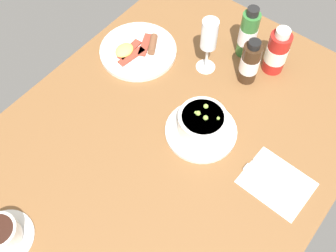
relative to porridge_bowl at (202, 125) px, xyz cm
name	(u,v)px	position (x,y,z in cm)	size (l,w,h in cm)	color
ground_plane	(172,141)	(-6.13, 5.02, -5.23)	(110.00, 84.00, 3.00)	brown
porridge_bowl	(202,125)	(0.00, 0.00, 0.00)	(19.19, 19.19, 8.49)	silver
cutlery_setting	(275,181)	(-0.24, -23.02, -3.47)	(13.83, 17.12, 0.90)	silver
coffee_cup	(1,234)	(-51.23, 18.60, -0.96)	(13.70, 13.38, 5.89)	silver
wine_glass	(209,37)	(19.40, 12.31, 8.60)	(5.75, 5.75, 18.06)	white
sauce_bottle_brown	(250,63)	(23.38, 0.61, 2.99)	(5.40, 5.40, 14.83)	#382314
sauce_bottle_green	(248,34)	(31.48, 6.56, 4.05)	(5.31, 5.31, 17.16)	#337233
sauce_bottle_red	(277,52)	(31.43, -3.31, 3.12)	(6.31, 6.31, 15.22)	#B21E19
breakfast_plate	(138,51)	(11.20, 31.92, -2.79)	(23.36, 23.36, 3.70)	silver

